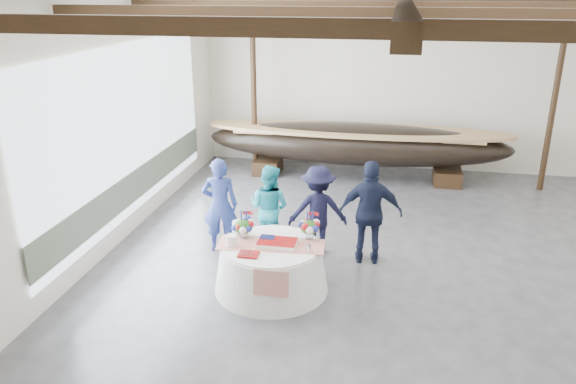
# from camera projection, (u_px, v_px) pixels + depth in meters

# --- Properties ---
(floor) EXTENTS (10.00, 12.00, 0.01)m
(floor) POSITION_uv_depth(u_px,v_px,m) (386.00, 272.00, 9.56)
(floor) COLOR #3D3D42
(floor) RESTS_ON ground
(wall_back) EXTENTS (10.00, 0.02, 4.50)m
(wall_back) POSITION_uv_depth(u_px,v_px,m) (398.00, 82.00, 14.30)
(wall_back) COLOR silver
(wall_back) RESTS_ON ground
(wall_left) EXTENTS (0.02, 12.00, 4.50)m
(wall_left) POSITION_uv_depth(u_px,v_px,m) (100.00, 130.00, 9.66)
(wall_left) COLOR silver
(wall_left) RESTS_ON ground
(pavilion_structure) EXTENTS (9.80, 11.76, 4.50)m
(pavilion_structure) POSITION_uv_depth(u_px,v_px,m) (402.00, 25.00, 8.93)
(pavilion_structure) COLOR black
(pavilion_structure) RESTS_ON ground
(open_bay) EXTENTS (0.03, 7.00, 3.20)m
(open_bay) POSITION_uv_depth(u_px,v_px,m) (131.00, 139.00, 10.72)
(open_bay) COLOR silver
(open_bay) RESTS_ON ground
(longboat_display) EXTENTS (7.51, 1.50, 1.41)m
(longboat_display) POSITION_uv_depth(u_px,v_px,m) (356.00, 144.00, 13.88)
(longboat_display) COLOR black
(longboat_display) RESTS_ON ground
(banquet_table) EXTENTS (1.82, 1.82, 0.78)m
(banquet_table) POSITION_uv_depth(u_px,v_px,m) (271.00, 267.00, 8.92)
(banquet_table) COLOR silver
(banquet_table) RESTS_ON ground
(tabletop_items) EXTENTS (1.72, 1.02, 0.40)m
(tabletop_items) POSITION_uv_depth(u_px,v_px,m) (271.00, 232.00, 8.89)
(tabletop_items) COLOR red
(tabletop_items) RESTS_ON banquet_table
(guest_woman_blue) EXTENTS (0.71, 0.55, 1.76)m
(guest_woman_blue) POSITION_uv_depth(u_px,v_px,m) (220.00, 205.00, 10.09)
(guest_woman_blue) COLOR navy
(guest_woman_blue) RESTS_ON ground
(guest_woman_teal) EXTENTS (0.92, 0.81, 1.60)m
(guest_woman_teal) POSITION_uv_depth(u_px,v_px,m) (269.00, 207.00, 10.19)
(guest_woman_teal) COLOR teal
(guest_woman_teal) RESTS_ON ground
(guest_man_left) EXTENTS (1.17, 0.82, 1.65)m
(guest_man_left) POSITION_uv_depth(u_px,v_px,m) (318.00, 210.00, 10.00)
(guest_man_left) COLOR black
(guest_man_left) RESTS_ON ground
(guest_man_right) EXTENTS (1.12, 0.54, 1.86)m
(guest_man_right) POSITION_uv_depth(u_px,v_px,m) (370.00, 213.00, 9.62)
(guest_man_right) COLOR #141A31
(guest_man_right) RESTS_ON ground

